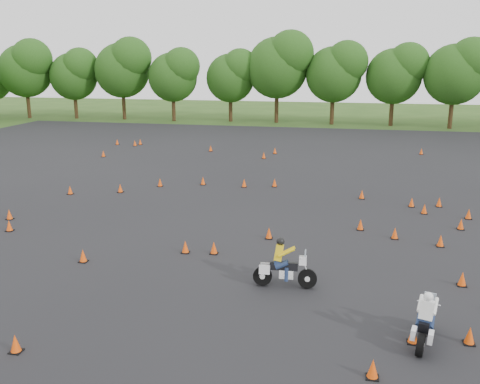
{
  "coord_description": "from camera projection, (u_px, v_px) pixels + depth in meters",
  "views": [
    {
      "loc": [
        4.87,
        -19.35,
        7.26
      ],
      "look_at": [
        0.0,
        4.0,
        1.2
      ],
      "focal_mm": 40.0,
      "sensor_mm": 36.0,
      "label": 1
    }
  ],
  "objects": [
    {
      "name": "treeline",
      "position": [
        325.0,
        83.0,
        53.24
      ],
      "size": [
        86.71,
        32.54,
        10.97
      ],
      "color": "#234C15",
      "rests_on": "ground"
    },
    {
      "name": "ground",
      "position": [
        219.0,
        246.0,
        21.11
      ],
      "size": [
        140.0,
        140.0,
        0.0
      ],
      "primitive_type": "plane",
      "color": "#2D5119",
      "rests_on": "ground"
    },
    {
      "name": "rider_yellow",
      "position": [
        285.0,
        264.0,
        17.1
      ],
      "size": [
        2.1,
        0.75,
        1.59
      ],
      "primitive_type": null,
      "rotation": [
        0.0,
        0.0,
        0.06
      ],
      "color": "yellow",
      "rests_on": "ground"
    },
    {
      "name": "traffic_cones",
      "position": [
        263.0,
        204.0,
        26.18
      ],
      "size": [
        31.55,
        33.37,
        0.45
      ],
      "color": "#FA4F0A",
      "rests_on": "asphalt_pad"
    },
    {
      "name": "asphalt_pad",
      "position": [
        248.0,
        205.0,
        26.81
      ],
      "size": [
        62.0,
        62.0,
        0.0
      ],
      "primitive_type": "plane",
      "color": "black",
      "rests_on": "ground"
    },
    {
      "name": "rider_white",
      "position": [
        425.0,
        316.0,
        13.77
      ],
      "size": [
        1.03,
        2.03,
        1.5
      ],
      "primitive_type": null,
      "rotation": [
        0.0,
        0.0,
        1.34
      ],
      "color": "white",
      "rests_on": "ground"
    }
  ]
}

